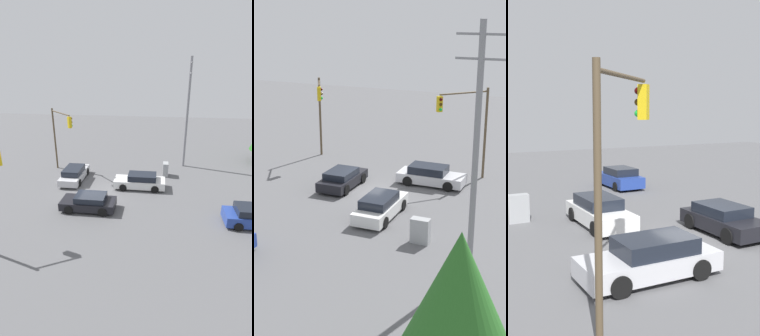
% 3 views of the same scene
% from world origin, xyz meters
% --- Properties ---
extents(ground_plane, '(80.00, 80.00, 0.00)m').
position_xyz_m(ground_plane, '(0.00, 0.00, 0.00)').
color(ground_plane, '#5B5B5E').
extents(sedan_dark, '(2.02, 4.23, 1.27)m').
position_xyz_m(sedan_dark, '(1.96, 0.08, 0.63)').
color(sedan_dark, black).
rests_on(sedan_dark, ground_plane).
extents(sedan_silver, '(4.64, 1.98, 1.37)m').
position_xyz_m(sedan_silver, '(-3.45, -2.81, 0.66)').
color(sedan_silver, silver).
rests_on(sedan_silver, ground_plane).
extents(sedan_blue, '(1.99, 4.27, 1.43)m').
position_xyz_m(sedan_blue, '(2.66, 12.25, 0.69)').
color(sedan_blue, '#233D93').
rests_on(sedan_blue, ground_plane).
extents(sedan_white, '(1.93, 4.64, 1.40)m').
position_xyz_m(sedan_white, '(-2.46, 3.79, 0.68)').
color(sedan_white, silver).
rests_on(sedan_white, ground_plane).
extents(traffic_signal_main, '(2.94, 3.01, 6.56)m').
position_xyz_m(traffic_signal_main, '(-5.44, -4.64, 4.49)').
color(traffic_signal_main, brown).
rests_on(traffic_signal_main, ground_plane).
extents(electrical_cabinet, '(1.00, 0.53, 1.38)m').
position_xyz_m(electrical_cabinet, '(-5.75, 6.14, 0.69)').
color(electrical_cabinet, '#9EA0A3').
rests_on(electrical_cabinet, ground_plane).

